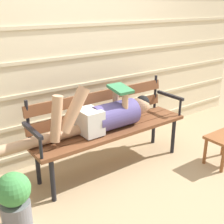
% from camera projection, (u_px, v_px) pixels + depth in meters
% --- Properties ---
extents(ground_plane, '(12.00, 12.00, 0.00)m').
position_uv_depth(ground_plane, '(115.00, 169.00, 3.18)').
color(ground_plane, tan).
extents(house_siding, '(5.46, 0.08, 2.29)m').
position_uv_depth(house_siding, '(82.00, 55.00, 3.25)').
color(house_siding, beige).
rests_on(house_siding, ground).
extents(park_bench, '(1.77, 0.44, 0.87)m').
position_uv_depth(park_bench, '(108.00, 122.00, 3.10)').
color(park_bench, brown).
rests_on(park_bench, ground).
extents(reclining_person, '(1.67, 0.28, 0.54)m').
position_uv_depth(reclining_person, '(104.00, 116.00, 2.95)').
color(reclining_person, '#514784').
extents(potted_plant, '(0.27, 0.27, 0.50)m').
position_uv_depth(potted_plant, '(15.00, 200.00, 2.25)').
color(potted_plant, slate).
rests_on(potted_plant, ground).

